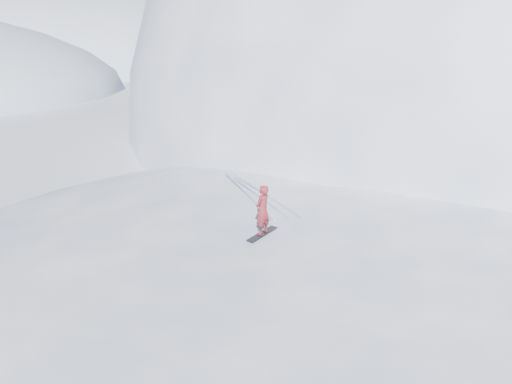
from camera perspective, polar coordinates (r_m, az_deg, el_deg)
The scene contains 9 objects.
ground at distance 15.40m, azimuth 11.53°, elevation -15.12°, with size 400.00×400.00×0.00m, color white.
near_ridge at distance 18.07m, azimuth 10.74°, elevation -9.37°, with size 36.00×28.00×4.80m, color white.
summit_peak at distance 47.24m, azimuth 23.99°, elevation 7.62°, with size 60.00×56.00×56.00m, color white.
peak_shoulder at distance 36.10m, azimuth 13.78°, elevation 5.40°, with size 28.00×24.00×18.00m, color white.
far_ridge_c at distance 126.53m, azimuth -28.78°, elevation 13.69°, with size 140.00×90.00×36.00m, color white.
wind_bumps at distance 16.86m, azimuth 6.89°, elevation -11.46°, with size 16.00×14.40×1.00m.
snowboard at distance 14.88m, azimuth 0.81°, elevation -5.23°, with size 1.40×0.26×0.02m, color black.
snowboarder at distance 14.54m, azimuth 0.83°, elevation -2.25°, with size 0.60×0.39×1.65m, color maroon.
board_tracks at distance 18.57m, azimuth -0.28°, elevation 0.05°, with size 1.91×5.95×0.04m.
Camera 1 is at (-5.48, -11.41, 8.76)m, focal length 32.00 mm.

